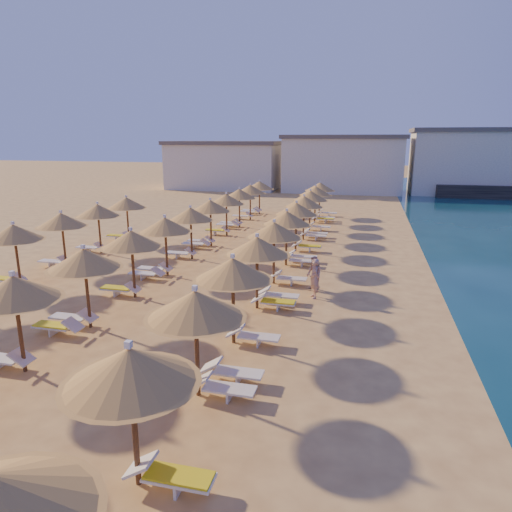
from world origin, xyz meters
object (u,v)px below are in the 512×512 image
(parasol_row_east, at_px, (281,225))
(beachgoer_a, at_px, (314,278))
(parasol_row_west, at_px, (179,220))
(beachgoer_b, at_px, (314,274))

(parasol_row_east, height_order, beachgoer_a, parasol_row_east)
(parasol_row_east, distance_m, parasol_row_west, 5.59)
(parasol_row_west, height_order, beachgoer_b, parasol_row_west)
(parasol_row_west, xyz_separation_m, beachgoer_b, (7.62, -2.39, -1.79))
(parasol_row_east, height_order, beachgoer_b, parasol_row_east)
(parasol_row_west, bearing_deg, beachgoer_a, -23.20)
(parasol_row_west, height_order, beachgoer_a, parasol_row_west)
(beachgoer_b, bearing_deg, parasol_row_east, -171.96)
(parasol_row_west, distance_m, beachgoer_b, 8.18)
(parasol_row_west, relative_size, beachgoer_b, 24.83)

